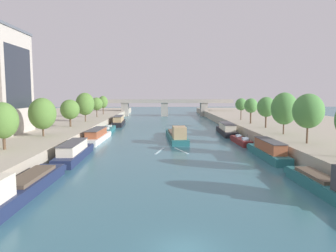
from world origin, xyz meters
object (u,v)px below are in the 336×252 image
tree_left_nearest (85,104)px  tree_left_by_lamp (97,104)px  barge_midriver (177,135)px  moored_boat_left_far (22,186)px  moored_boat_left_midway (108,129)px  moored_boat_left_upstream (119,121)px  moored_boat_right_downstream (268,150)px  tree_right_end_of_row (284,109)px  bridge_far (164,106)px  moored_boat_left_lone (74,152)px  moored_boat_right_lone (241,141)px  tree_right_nearest (308,111)px  tree_left_third (3,121)px  tree_left_midway (42,114)px  tree_right_by_lamp (241,104)px  tree_left_second (103,102)px  tree_left_end_of_row (70,109)px  tree_right_distant (251,106)px  moored_boat_right_near (325,183)px  moored_boat_right_second (227,129)px  tree_right_second (266,107)px

tree_left_nearest → tree_left_by_lamp: bearing=89.8°
barge_midriver → moored_boat_left_far: 39.19m
moored_boat_left_midway → moored_boat_left_upstream: (0.59, 15.73, 0.68)m
moored_boat_left_midway → moored_boat_right_downstream: bearing=-48.4°
tree_right_end_of_row → bridge_far: 78.37m
moored_boat_left_upstream → moored_boat_right_downstream: moored_boat_left_upstream is taller
moored_boat_left_upstream → tree_left_by_lamp: tree_left_by_lamp is taller
moored_boat_left_lone → tree_left_by_lamp: tree_left_by_lamp is taller
moored_boat_right_lone → tree_right_nearest: bearing=-65.3°
moored_boat_left_upstream → tree_left_third: bearing=-98.5°
tree_left_midway → tree_right_by_lamp: bearing=37.1°
tree_left_midway → tree_left_second: size_ratio=1.04×
tree_left_nearest → tree_left_second: (-0.39, 27.56, -0.29)m
tree_right_nearest → tree_right_by_lamp: (0.48, 40.74, -0.53)m
moored_boat_left_lone → tree_left_second: (-7.32, 63.86, 5.42)m
tree_right_nearest → barge_midriver: bearing=133.9°
tree_left_end_of_row → tree_right_end_of_row: bearing=-17.7°
moored_boat_left_far → tree_right_distant: tree_right_distant is taller
moored_boat_left_far → tree_right_nearest: size_ratio=2.24×
tree_left_third → tree_left_nearest: size_ratio=0.84×
moored_boat_right_downstream → tree_left_nearest: tree_left_nearest is taller
moored_boat_left_far → bridge_far: bearing=81.9°
tree_left_nearest → tree_right_nearest: size_ratio=1.02×
tree_left_nearest → moored_boat_right_near: bearing=-56.1°
moored_boat_right_second → tree_right_nearest: 28.99m
barge_midriver → moored_boat_left_midway: (-16.58, 14.33, -0.43)m
tree_right_end_of_row → tree_left_by_lamp: bearing=135.8°
moored_boat_right_near → tree_left_midway: bearing=145.3°
moored_boat_right_lone → tree_right_end_of_row: tree_right_end_of_row is taller
moored_boat_right_lone → tree_right_by_lamp: size_ratio=1.69×
tree_left_midway → tree_left_end_of_row: 15.19m
moored_boat_left_far → tree_right_distant: (34.96, 46.93, 5.64)m
moored_boat_left_lone → moored_boat_left_upstream: size_ratio=0.95×
tree_right_distant → tree_right_end_of_row: bearing=-89.2°
tree_left_midway → tree_right_end_of_row: (42.46, 1.73, 0.74)m
barge_midriver → tree_right_second: bearing=5.5°
moored_boat_left_lone → tree_right_distant: size_ratio=2.43×
tree_right_second → moored_boat_left_far: bearing=-133.5°
barge_midriver → moored_boat_left_lone: (-16.00, -18.83, 0.15)m
barge_midriver → moored_boat_left_far: (-16.36, -35.61, -0.01)m
moored_boat_left_upstream → tree_right_distant: tree_right_distant is taller
barge_midriver → moored_boat_left_midway: 21.92m
moored_boat_left_midway → tree_left_nearest: size_ratio=1.78×
moored_boat_left_far → moored_boat_left_upstream: bearing=89.7°
moored_boat_left_upstream → tree_right_second: bearing=-38.8°
tree_right_distant → tree_right_by_lamp: bearing=88.7°
tree_left_end_of_row → bridge_far: 65.70m
tree_left_nearest → moored_boat_right_lone: bearing=-33.2°
tree_left_second → tree_left_nearest: bearing=-89.2°
moored_boat_right_second → bridge_far: 60.00m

